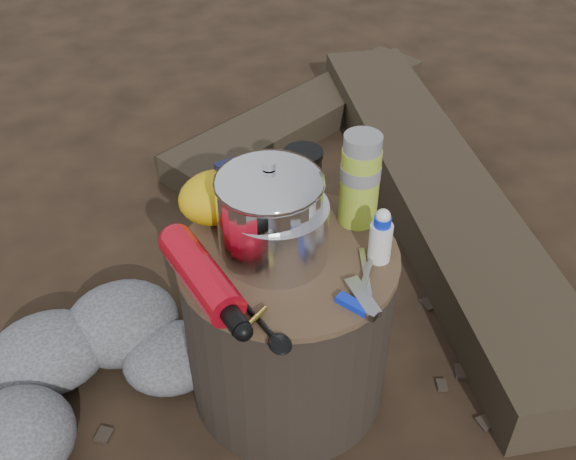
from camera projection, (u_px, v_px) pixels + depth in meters
name	position (u px, v px, depth m)	size (l,w,h in m)	color
ground	(288.00, 384.00, 1.63)	(60.00, 60.00, 0.00)	black
stump	(288.00, 324.00, 1.50)	(0.45, 0.45, 0.42)	black
log_main	(434.00, 190.00, 2.13)	(0.30, 1.77, 0.15)	#31281C
log_small	(304.00, 115.00, 2.54)	(0.22, 1.21, 0.10)	#31281C
foil_windscreen	(277.00, 231.00, 1.33)	(0.21, 0.21, 0.12)	silver
camping_pot	(270.00, 212.00, 1.31)	(0.21, 0.21, 0.21)	silver
fuel_bottle	(201.00, 275.00, 1.27)	(0.07, 0.30, 0.07)	red
thermos	(360.00, 180.00, 1.39)	(0.08, 0.08, 0.21)	#A5C532
travel_mug	(303.00, 176.00, 1.48)	(0.08, 0.08, 0.12)	black
stuff_sack	(216.00, 197.00, 1.42)	(0.16, 0.13, 0.11)	#E4B50D
food_pouch	(239.00, 184.00, 1.45)	(0.10, 0.02, 0.12)	#161850
lighter	(353.00, 304.00, 1.25)	(0.02, 0.08, 0.02)	#0D29D7
multitool	(362.00, 298.00, 1.26)	(0.03, 0.10, 0.01)	#9D9DA1
pot_grabber	(365.00, 271.00, 1.32)	(0.04, 0.14, 0.01)	#9D9DA1
spork	(257.00, 318.00, 1.22)	(0.03, 0.16, 0.01)	black
squeeze_bottle	(381.00, 238.00, 1.32)	(0.05, 0.05, 0.11)	white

